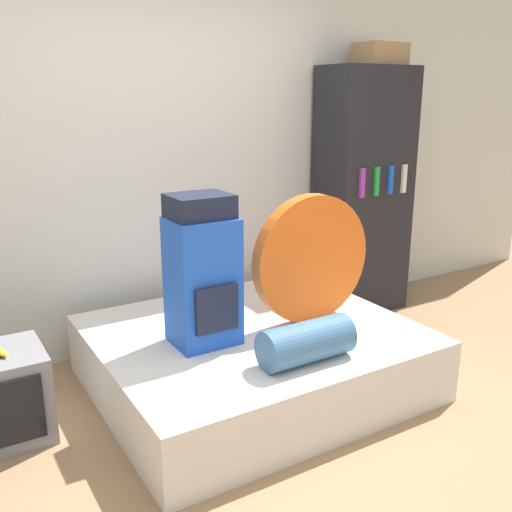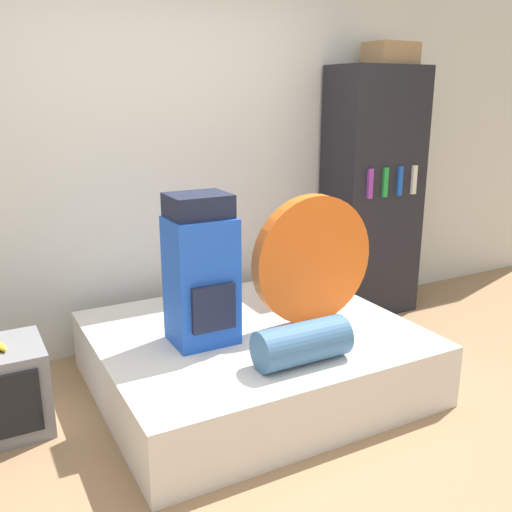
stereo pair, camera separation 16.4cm
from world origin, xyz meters
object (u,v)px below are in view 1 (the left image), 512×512
at_px(sleeping_roll, 306,342).
at_px(bookshelf, 363,193).
at_px(backpack, 203,273).
at_px(cardboard_box, 380,54).
at_px(tent_bag, 311,259).

xyz_separation_m(sleeping_roll, bookshelf, (1.42, 1.21, 0.49)).
height_order(backpack, sleeping_roll, backpack).
bearing_deg(backpack, cardboard_box, 20.68).
xyz_separation_m(bookshelf, cardboard_box, (0.10, 0.00, 1.05)).
distance_m(sleeping_roll, bookshelf, 1.92).
height_order(tent_bag, cardboard_box, cardboard_box).
xyz_separation_m(sleeping_roll, cardboard_box, (1.52, 1.21, 1.54)).
bearing_deg(bookshelf, backpack, -158.26).
bearing_deg(sleeping_roll, tent_bag, 51.68).
relative_size(sleeping_roll, bookshelf, 0.26).
xyz_separation_m(backpack, sleeping_roll, (0.35, -0.50, -0.30)).
bearing_deg(tent_bag, sleeping_roll, -128.32).
relative_size(sleeping_roll, cardboard_box, 1.43).
xyz_separation_m(tent_bag, sleeping_roll, (-0.36, -0.45, -0.29)).
distance_m(tent_bag, sleeping_roll, 0.65).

